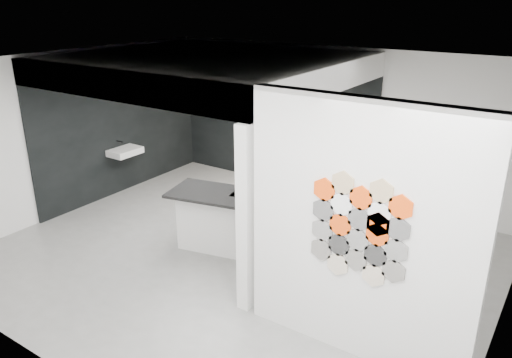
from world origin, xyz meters
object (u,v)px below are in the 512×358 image
Objects in this scene: partition_panel at (359,235)px; bottle_dark at (262,114)px; glass_bowl at (337,127)px; kitchen_island at (231,221)px; wall_basin at (125,152)px; utensil_cup at (248,113)px; kettle at (310,122)px; stockpot at (234,110)px; glass_vase at (337,126)px.

bottle_dark is at bearing 133.89° from partition_panel.
glass_bowl is at bearing 0.00° from bottle_dark.
partition_panel is 1.48× the size of kitchen_island.
kitchen_island is 13.10× the size of glass_bowl.
wall_basin is 4.00m from glass_bowl.
utensil_cup is (-1.98, 0.00, 0.00)m from glass_bowl.
bottle_dark reaches higher than kitchen_island.
utensil_cup is (-1.43, 0.00, -0.03)m from kettle.
utensil_cup is (-4.05, 3.87, -0.02)m from partition_panel.
wall_basin is 2.56m from utensil_cup.
glass_bowl is at bearing 0.00° from stockpot.
wall_basin is 3.13m from kitchen_island.
kettle is 1.37× the size of glass_bowl.
kettle is (-0.19, 2.77, 0.92)m from kitchen_island.
stockpot is at bearing 138.69° from partition_panel.
glass_bowl is 0.03m from glass_vase.
kitchen_island is 12.23× the size of glass_vase.
partition_panel reaches higher than glass_bowl.
glass_bowl is (0.36, 2.77, 0.89)m from kitchen_island.
partition_panel is 5.85m from stockpot.
stockpot is (-4.40, 3.87, 0.01)m from partition_panel.
utensil_cup is at bearing 180.00° from bottle_dark.
kettle reaches higher than glass_vase.
kitchen_island is 3.33m from utensil_cup.
stockpot is at bearing 172.21° from kettle.
utensil_cup is at bearing 55.59° from wall_basin.
partition_panel is at bearing -63.61° from kettle.
glass_vase reaches higher than kitchen_island.
partition_panel is at bearing -36.87° from kitchen_island.
glass_vase is 1.98m from utensil_cup.
partition_panel is at bearing -61.77° from glass_bowl.
bottle_dark reaches higher than wall_basin.
kettle is at bearing 36.02° from wall_basin.
glass_vase is 0.85× the size of bottle_dark.
kettle reaches higher than utensil_cup.
utensil_cup is at bearing 107.66° from kitchen_island.
glass_vase is at bearing 0.00° from glass_bowl.
glass_bowl is at bearing 118.23° from partition_panel.
bottle_dark is at bearing 180.00° from glass_vase.
wall_basin is 3.87× the size of glass_vase.
kitchen_island is 16.84× the size of utensil_cup.
glass_vase is at bearing 31.35° from wall_basin.
stockpot is at bearing 62.66° from wall_basin.
wall_basin is 5.32× the size of utensil_cup.
stockpot is 2.32m from glass_vase.
bottle_dark is (1.75, 2.07, 0.56)m from wall_basin.
glass_vase is (0.00, 0.00, 0.03)m from glass_bowl.
glass_bowl is 0.80× the size of bottle_dark.
partition_panel is 4.39m from glass_vase.
bottle_dark is at bearing 102.26° from kitchen_island.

